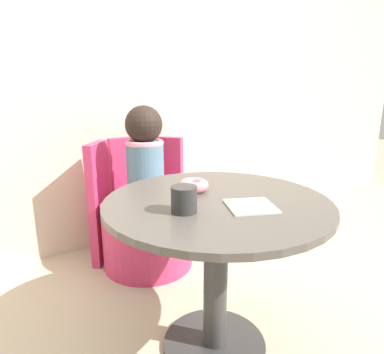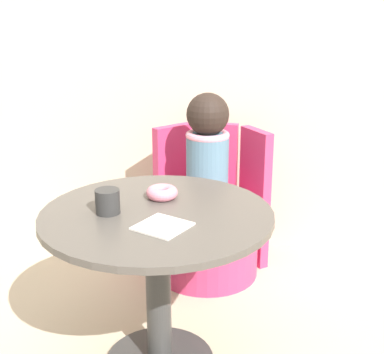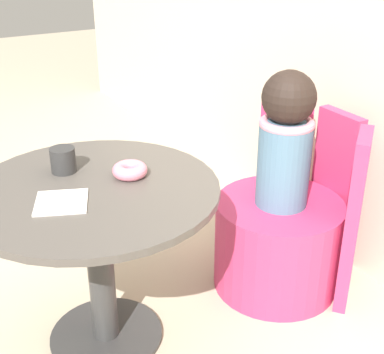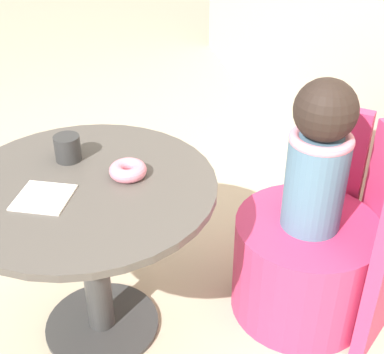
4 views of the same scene
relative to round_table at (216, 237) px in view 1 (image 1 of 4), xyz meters
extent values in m
plane|color=#B7A88E|center=(-0.06, 0.04, -0.48)|extent=(12.00, 12.00, 0.00)
cube|color=beige|center=(-0.06, 1.17, 0.72)|extent=(6.00, 0.06, 2.40)
cylinder|color=#333333|center=(0.00, 0.00, -0.47)|extent=(0.42, 0.42, 0.02)
cylinder|color=#333333|center=(0.00, 0.00, -0.17)|extent=(0.09, 0.09, 0.59)
cylinder|color=#4C4742|center=(0.00, 0.00, 0.14)|extent=(0.83, 0.83, 0.02)
cylinder|color=#C63360|center=(0.04, 0.76, -0.29)|extent=(0.52, 0.52, 0.39)
cube|color=#C63360|center=(0.04, 1.04, -0.12)|extent=(0.22, 0.05, 0.73)
cube|color=#C63360|center=(0.26, 0.94, -0.12)|extent=(0.18, 0.20, 0.73)
cube|color=#C63360|center=(-0.18, 0.94, -0.12)|extent=(0.18, 0.20, 0.73)
cylinder|color=slate|center=(0.04, 0.76, 0.08)|extent=(0.21, 0.21, 0.35)
torus|color=pink|center=(0.04, 0.76, 0.25)|extent=(0.21, 0.21, 0.04)
sphere|color=black|center=(0.04, 0.76, 0.35)|extent=(0.20, 0.20, 0.20)
torus|color=pink|center=(-0.02, 0.14, 0.17)|extent=(0.12, 0.12, 0.04)
cylinder|color=#2D2D2D|center=(-0.16, -0.04, 0.19)|extent=(0.09, 0.09, 0.09)
cube|color=silver|center=(0.05, -0.12, 0.15)|extent=(0.21, 0.21, 0.01)
camera|label=1|loc=(-0.69, -0.97, 0.56)|focal=32.00mm
camera|label=2|loc=(0.48, -1.69, 0.87)|focal=50.00mm
camera|label=3|loc=(1.51, -0.49, 0.94)|focal=50.00mm
camera|label=4|loc=(1.44, 0.04, 1.06)|focal=50.00mm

